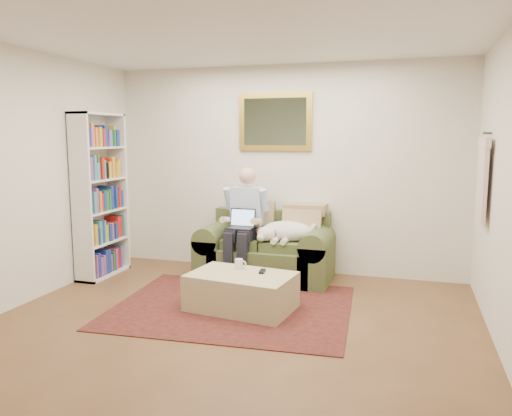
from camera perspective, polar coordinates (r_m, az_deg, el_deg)
The scene contains 12 objects.
room_shell at distance 4.29m, azimuth -3.60°, elevation 2.56°, with size 4.51×5.00×2.61m.
rug at distance 5.17m, azimuth -2.72°, elevation -11.19°, with size 2.34×1.88×0.01m, color black.
sofa at distance 6.10m, azimuth 1.11°, elevation -5.48°, with size 1.60×0.81×0.96m.
seated_man at distance 5.95m, azimuth -1.49°, elevation -1.93°, with size 0.53×0.75×1.35m, color #8CA4D8, non-canonical shape.
laptop at distance 5.89m, azimuth -1.69°, elevation -1.72°, with size 0.31×0.25×0.22m.
sleeping_dog at distance 5.88m, azimuth 3.59°, elevation -2.67°, with size 0.66×0.41×0.24m, color white, non-canonical shape.
ottoman at distance 5.04m, azimuth -1.68°, elevation -9.54°, with size 1.01×0.64×0.37m, color #C5B583.
coffee_mug at distance 5.17m, azimuth -1.97°, elevation -6.40°, with size 0.08×0.08×0.10m, color white.
tv_remote at distance 5.04m, azimuth 0.72°, elevation -7.25°, with size 0.05×0.15×0.02m, color black.
bookshelf at distance 6.40m, azimuth -17.37°, elevation 1.37°, with size 0.28×0.80×2.00m, color white, non-canonical shape.
wall_mirror at distance 6.33m, azimuth 2.19°, elevation 9.83°, with size 0.94×0.04×0.72m.
hanging_shirt at distance 5.30m, azimuth 24.46°, elevation 3.46°, with size 0.06×0.52×0.90m, color #FAD9CF, non-canonical shape.
Camera 1 is at (1.51, -3.64, 1.72)m, focal length 35.00 mm.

